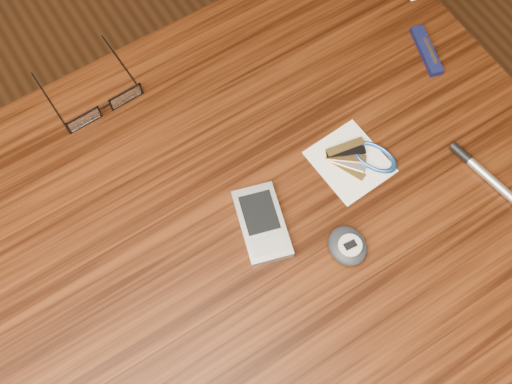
% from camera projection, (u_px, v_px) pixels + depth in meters
% --- Properties ---
extents(ground, '(3.80, 3.80, 0.00)m').
position_uv_depth(ground, '(238.00, 342.00, 1.55)').
color(ground, '#472814').
rests_on(ground, ground).
extents(desk, '(1.00, 0.70, 0.75)m').
position_uv_depth(desk, '(226.00, 261.00, 0.96)').
color(desk, '#3D1A09').
rests_on(desk, ground).
extents(eyeglasses, '(0.13, 0.13, 0.03)m').
position_uv_depth(eyeglasses, '(103.00, 105.00, 0.93)').
color(eyeglasses, black).
rests_on(eyeglasses, desk).
extents(pda_phone, '(0.09, 0.12, 0.02)m').
position_uv_depth(pda_phone, '(262.00, 224.00, 0.86)').
color(pda_phone, '#B5B4B9').
rests_on(pda_phone, desk).
extents(pedometer, '(0.06, 0.06, 0.02)m').
position_uv_depth(pedometer, '(348.00, 246.00, 0.85)').
color(pedometer, black).
rests_on(pedometer, desk).
extents(notepad_keys, '(0.12, 0.11, 0.01)m').
position_uv_depth(notepad_keys, '(361.00, 159.00, 0.91)').
color(notepad_keys, white).
rests_on(notepad_keys, desk).
extents(pocket_knife, '(0.05, 0.09, 0.01)m').
position_uv_depth(pocket_knife, '(427.00, 51.00, 0.98)').
color(pocket_knife, '#11143C').
rests_on(pocket_knife, desk).
extents(silver_pen, '(0.04, 0.15, 0.01)m').
position_uv_depth(silver_pen, '(487.00, 176.00, 0.89)').
color(silver_pen, '#BDBCC2').
rests_on(silver_pen, desk).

